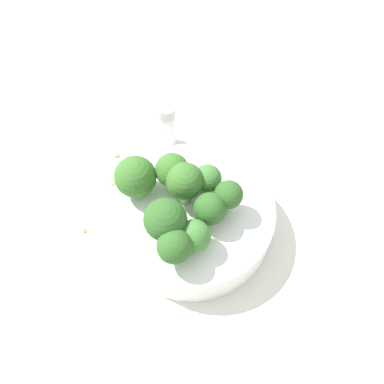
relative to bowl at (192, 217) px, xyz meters
The scene contains 16 objects.
ground_plane 0.03m from the bowl, ahead, with size 3.00×3.00×0.00m, color silver.
bowl is the anchor object (origin of this frame).
broccoli_floret_0 0.10m from the bowl, 107.52° to the right, with size 0.04×0.04×0.06m.
broccoli_floret_1 0.09m from the bowl, 127.91° to the right, with size 0.05×0.05×0.07m.
broccoli_floret_2 0.07m from the bowl, 122.94° to the left, with size 0.05×0.05×0.06m.
broccoli_floret_3 0.06m from the bowl, 44.84° to the left, with size 0.04×0.04×0.05m.
broccoli_floret_4 0.06m from the bowl, 49.07° to the right, with size 0.04×0.04×0.05m.
broccoli_floret_5 0.07m from the bowl, 125.52° to the left, with size 0.04×0.04×0.06m.
broccoli_floret_6 0.10m from the bowl, 158.75° to the left, with size 0.05×0.05×0.06m.
broccoli_floret_7 0.08m from the bowl, 85.84° to the right, with size 0.04×0.04×0.05m.
broccoli_floret_8 0.08m from the bowl, ahead, with size 0.04×0.04×0.05m.
pepper_shaker 0.17m from the bowl, 100.91° to the left, with size 0.03×0.03×0.08m.
almond_crumb_0 0.15m from the bowl, 93.45° to the left, with size 0.01×0.01×0.01m, color olive.
almond_crumb_1 0.15m from the bowl, behind, with size 0.01×0.00×0.01m, color olive.
almond_crumb_2 0.15m from the bowl, 145.65° to the left, with size 0.01×0.00×0.01m, color tan.
almond_crumb_3 0.18m from the bowl, 130.17° to the left, with size 0.01×0.01×0.01m, color #AD7F4C.
Camera 1 is at (-0.01, -0.26, 0.47)m, focal length 35.00 mm.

